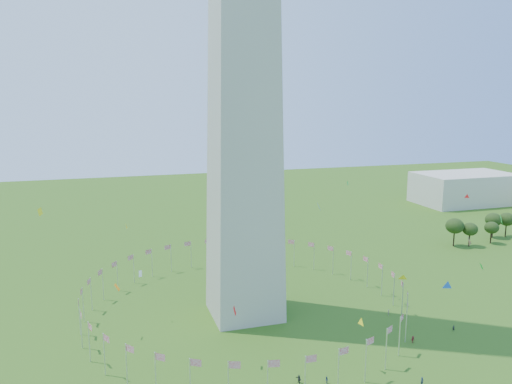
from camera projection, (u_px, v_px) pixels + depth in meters
flag_ring at (245, 297)px, 127.73m from camera, size 80.24×80.24×9.00m
gov_building_east_a at (464, 188)px, 264.61m from camera, size 50.00×30.00×16.00m
kites_aloft at (340, 266)px, 105.17m from camera, size 101.56×73.56×27.44m
tree_line_east at (498, 229)px, 193.72m from camera, size 53.23×15.51×10.49m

